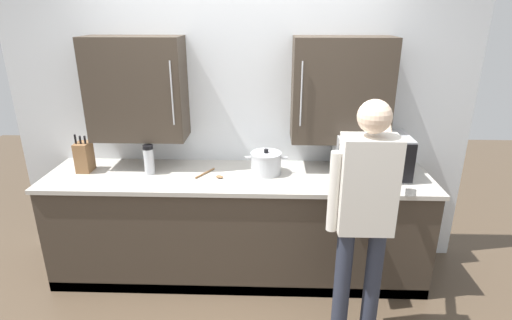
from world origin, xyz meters
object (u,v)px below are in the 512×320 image
Objects in this scene: thermos_flask at (149,159)px; knife_block at (84,157)px; stock_pot at (266,163)px; wooden_spoon at (212,175)px; person_figure at (365,207)px; microwave_oven at (368,156)px.

knife_block is at bearing 175.56° from thermos_flask.
stock_pot is 1.49× the size of wooden_spoon.
stock_pot is at bearing -0.11° from knife_block.
stock_pot is at bearing 9.77° from wooden_spoon.
person_figure is (0.62, -0.78, 0.01)m from stock_pot.
knife_block is (-1.49, 0.00, 0.03)m from stock_pot.
wooden_spoon is at bearing -3.86° from thermos_flask.
stock_pot is 0.20× the size of person_figure.
wooden_spoon is at bearing -4.16° from knife_block.
thermos_flask is at bearing -177.59° from stock_pot.
person_figure reaches higher than stock_pot.
thermos_flask is 0.55m from knife_block.
knife_block is at bearing 179.59° from microwave_oven.
thermos_flask is 0.14× the size of person_figure.
stock_pot is at bearing 179.03° from microwave_oven.
stock_pot is 1.08× the size of knife_block.
microwave_oven is 1.75m from thermos_flask.
microwave_oven reaches higher than stock_pot.
person_figure is at bearing -25.23° from thermos_flask.
knife_block is 0.19× the size of person_figure.
knife_block is at bearing 159.72° from person_figure.
thermos_flask is at bearing 154.77° from person_figure.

